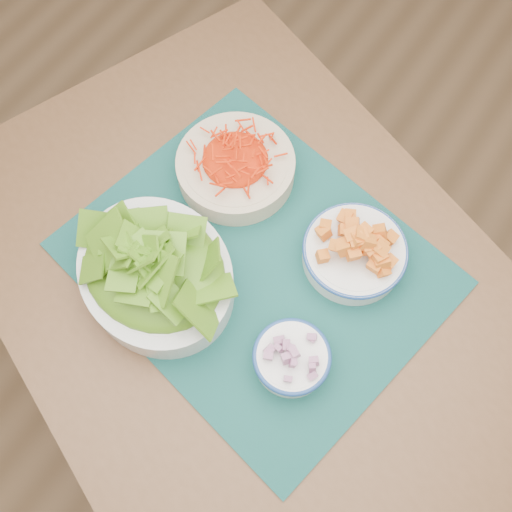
{
  "coord_description": "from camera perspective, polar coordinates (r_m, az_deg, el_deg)",
  "views": [
    {
      "loc": [
        0.45,
        -0.6,
        1.68
      ],
      "look_at": [
        0.23,
        -0.28,
        0.78
      ],
      "focal_mm": 40.0,
      "sensor_mm": 36.0,
      "label": 1
    }
  ],
  "objects": [
    {
      "name": "onion_bowl",
      "position": [
        0.92,
        3.6,
        -10.05
      ],
      "size": [
        0.13,
        0.13,
        0.07
      ],
      "rotation": [
        0.0,
        0.0,
        0.08
      ],
      "color": "white",
      "rests_on": "placemat"
    },
    {
      "name": "carrot_bowl",
      "position": [
        1.05,
        -2.05,
        9.2
      ],
      "size": [
        0.23,
        0.23,
        0.08
      ],
      "rotation": [
        0.0,
        0.0,
        -0.09
      ],
      "color": "beige",
      "rests_on": "placemat"
    },
    {
      "name": "lettuce_bowl",
      "position": [
        0.94,
        -10.12,
        -1.33
      ],
      "size": [
        0.35,
        0.32,
        0.13
      ],
      "rotation": [
        0.0,
        0.0,
        -0.32
      ],
      "color": "silver",
      "rests_on": "placemat"
    },
    {
      "name": "ground",
      "position": [
        1.83,
        -1.08,
        0.5
      ],
      "size": [
        4.0,
        4.0,
        0.0
      ],
      "primitive_type": "plane",
      "color": "#956D48",
      "rests_on": "ground"
    },
    {
      "name": "squash_bowl",
      "position": [
        0.98,
        9.9,
        0.63
      ],
      "size": [
        0.21,
        0.21,
        0.08
      ],
      "rotation": [
        0.0,
        0.0,
        0.25
      ],
      "color": "silver",
      "rests_on": "placemat"
    },
    {
      "name": "placemat",
      "position": [
        1.0,
        0.0,
        -0.73
      ],
      "size": [
        0.68,
        0.59,
        0.0
      ],
      "primitive_type": "cube",
      "rotation": [
        0.0,
        0.0,
        -0.18
      ],
      "color": "#0A302E",
      "rests_on": "table"
    },
    {
      "name": "table",
      "position": [
        1.07,
        0.84,
        -6.2
      ],
      "size": [
        1.4,
        1.17,
        0.75
      ],
      "rotation": [
        0.0,
        0.0,
        -0.36
      ],
      "color": "brown",
      "rests_on": "ground"
    }
  ]
}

